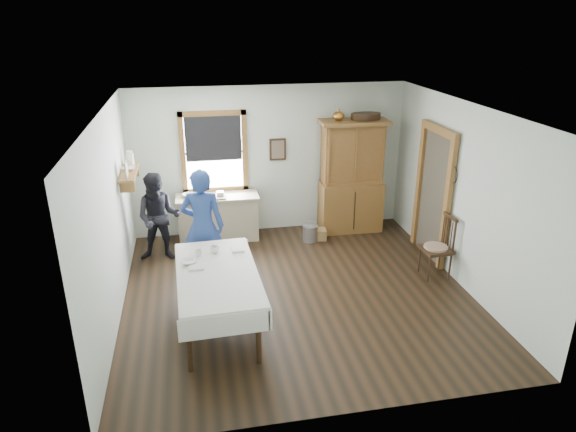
{
  "coord_description": "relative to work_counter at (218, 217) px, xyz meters",
  "views": [
    {
      "loc": [
        -1.39,
        -6.48,
        3.88
      ],
      "look_at": [
        -0.08,
        0.3,
        1.12
      ],
      "focal_mm": 32.0,
      "sensor_mm": 36.0,
      "label": 1
    }
  ],
  "objects": [
    {
      "name": "work_counter",
      "position": [
        0.0,
        0.0,
        0.0
      ],
      "size": [
        1.46,
        0.57,
        0.83
      ],
      "primitive_type": "cube",
      "rotation": [
        0.0,
        0.0,
        -0.01
      ],
      "color": "tan",
      "rests_on": "room"
    },
    {
      "name": "wall_shelf",
      "position": [
        -1.37,
        -0.65,
        1.16
      ],
      "size": [
        0.24,
        1.0,
        0.44
      ],
      "color": "olive",
      "rests_on": "room"
    },
    {
      "name": "framed_picture",
      "position": [
        1.15,
        0.28,
        1.13
      ],
      "size": [
        0.3,
        0.04,
        0.4
      ],
      "primitive_type": "cube",
      "color": "#392313",
      "rests_on": "room"
    },
    {
      "name": "doorway",
      "position": [
        3.45,
        -1.33,
        0.75
      ],
      "size": [
        0.09,
        1.14,
        2.22
      ],
      "color": "#423C2F",
      "rests_on": "room"
    },
    {
      "name": "table_cup_a",
      "position": [
        -0.17,
        -2.24,
        0.43
      ],
      "size": [
        0.14,
        0.14,
        0.1
      ],
      "primitive_type": "imported",
      "rotation": [
        0.0,
        0.0,
        0.12
      ],
      "color": "white",
      "rests_on": "dining_table"
    },
    {
      "name": "wicker_basket",
      "position": [
        1.75,
        -0.36,
        -0.32
      ],
      "size": [
        0.35,
        0.26,
        0.19
      ],
      "primitive_type": "cube",
      "rotation": [
        0.0,
        0.0,
        -0.1
      ],
      "color": "#A4764A",
      "rests_on": "room"
    },
    {
      "name": "counter_book",
      "position": [
        -0.06,
        -0.1,
        0.43
      ],
      "size": [
        0.18,
        0.24,
        0.02
      ],
      "primitive_type": "imported",
      "rotation": [
        0.0,
        0.0,
        -0.01
      ],
      "color": "brown",
      "rests_on": "work_counter"
    },
    {
      "name": "dining_table",
      "position": [
        -0.18,
        -2.81,
        -0.02
      ],
      "size": [
        1.12,
        2.03,
        0.8
      ],
      "primitive_type": "cube",
      "rotation": [
        0.0,
        0.0,
        0.03
      ],
      "color": "silver",
      "rests_on": "room"
    },
    {
      "name": "spindle_chair",
      "position": [
        3.22,
        -2.06,
        0.09
      ],
      "size": [
        0.49,
        0.49,
        1.01
      ],
      "primitive_type": "cube",
      "rotation": [
        0.0,
        0.0,
        0.06
      ],
      "color": "#392313",
      "rests_on": "room"
    },
    {
      "name": "china_hutch",
      "position": [
        2.47,
        -0.02,
        0.63
      ],
      "size": [
        1.24,
        0.61,
        2.09
      ],
      "primitive_type": "cube",
      "rotation": [
        0.0,
        0.0,
        -0.03
      ],
      "color": "olive",
      "rests_on": "room"
    },
    {
      "name": "woman_blue",
      "position": [
        -0.31,
        -1.5,
        0.41
      ],
      "size": [
        0.67,
        0.5,
        1.65
      ],
      "primitive_type": "imported",
      "rotation": [
        0.0,
        0.0,
        2.95
      ],
      "color": "navy",
      "rests_on": "room"
    },
    {
      "name": "room",
      "position": [
        1.0,
        -2.18,
        0.93
      ],
      "size": [
        5.01,
        5.01,
        2.7
      ],
      "color": "black",
      "rests_on": "ground"
    },
    {
      "name": "counter_bowl",
      "position": [
        -0.51,
        0.03,
        0.45
      ],
      "size": [
        0.22,
        0.22,
        0.06
      ],
      "primitive_type": "imported",
      "rotation": [
        0.0,
        0.0,
        0.1
      ],
      "color": "white",
      "rests_on": "work_counter"
    },
    {
      "name": "pail",
      "position": [
        1.62,
        -0.4,
        -0.27
      ],
      "size": [
        0.34,
        0.34,
        0.3
      ],
      "primitive_type": "cube",
      "rotation": [
        0.0,
        0.0,
        -0.28
      ],
      "color": "#9B9DA3",
      "rests_on": "room"
    },
    {
      "name": "rug_beater",
      "position": [
        3.45,
        -1.88,
        1.3
      ],
      "size": [
        0.01,
        0.27,
        0.27
      ],
      "primitive_type": "torus",
      "rotation": [
        0.0,
        1.57,
        0.0
      ],
      "color": "black",
      "rests_on": "room"
    },
    {
      "name": "shelf_bowl",
      "position": [
        -1.37,
        -0.63,
        1.18
      ],
      "size": [
        0.22,
        0.22,
        0.05
      ],
      "primitive_type": "imported",
      "color": "white",
      "rests_on": "wall_shelf"
    },
    {
      "name": "window",
      "position": [
        -0.0,
        0.28,
        1.21
      ],
      "size": [
        1.18,
        0.07,
        1.48
      ],
      "color": "white",
      "rests_on": "room"
    },
    {
      "name": "table_bowl",
      "position": [
        -0.53,
        -2.51,
        0.41
      ],
      "size": [
        0.24,
        0.24,
        0.06
      ],
      "primitive_type": "imported",
      "rotation": [
        0.0,
        0.0,
        -0.06
      ],
      "color": "white",
      "rests_on": "dining_table"
    },
    {
      "name": "figure_dark",
      "position": [
        -1.0,
        -0.63,
        0.27
      ],
      "size": [
        0.74,
        0.61,
        1.38
      ],
      "primitive_type": "imported",
      "rotation": [
        0.0,
        0.0,
        -0.14
      ],
      "color": "black",
      "rests_on": "room"
    },
    {
      "name": "table_cup_b",
      "position": [
        -0.39,
        -2.31,
        0.43
      ],
      "size": [
        0.11,
        0.11,
        0.09
      ],
      "primitive_type": "imported",
      "rotation": [
        0.0,
        0.0,
        0.07
      ],
      "color": "white",
      "rests_on": "dining_table"
    }
  ]
}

